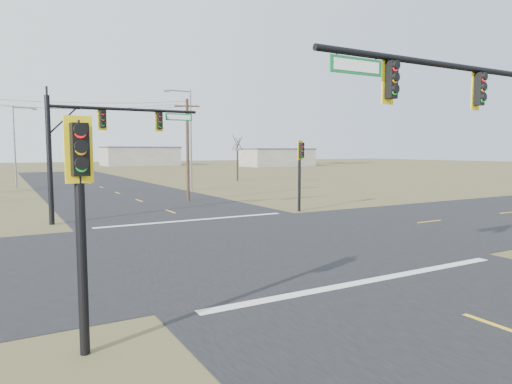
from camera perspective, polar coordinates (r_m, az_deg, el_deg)
ground at (r=21.48m, az=-0.07°, el=-6.23°), size 320.00×320.00×0.00m
road_ew at (r=21.48m, az=-0.07°, el=-6.21°), size 160.00×14.00×0.02m
road_ns at (r=21.48m, az=-0.07°, el=-6.20°), size 14.00×160.00×0.02m
stop_bar_near at (r=15.58m, az=13.93°, el=-10.71°), size 12.00×0.40×0.01m
stop_bar_far at (r=28.14m, az=-7.65°, el=-3.48°), size 12.00×0.40×0.01m
mast_arm_near at (r=17.25m, az=26.72°, el=8.58°), size 10.86×0.50×7.49m
mast_arm_far at (r=29.00m, az=-18.77°, el=7.01°), size 9.09×0.50×7.37m
pedestal_signal_ne at (r=31.82m, az=5.59°, el=3.89°), size 0.66×0.58×4.98m
pedestal_signal_sw at (r=9.82m, az=-21.11°, el=0.63°), size 0.60×0.53×4.98m
utility_pole_near at (r=38.54m, az=-8.54°, el=5.45°), size 1.99×0.85×8.50m
streetlight_a at (r=48.93m, az=-8.42°, el=7.15°), size 2.97×0.43×10.60m
streetlight_c at (r=57.90m, az=-27.76°, el=5.52°), size 2.56×0.24×9.21m
bare_tree_c at (r=63.68m, az=-2.34°, el=6.23°), size 3.36×3.36×6.86m
warehouse_mid at (r=133.11m, az=-14.28°, el=4.31°), size 20.00×12.00×5.00m
warehouse_right at (r=122.28m, az=2.68°, el=4.28°), size 18.00×10.00×4.50m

